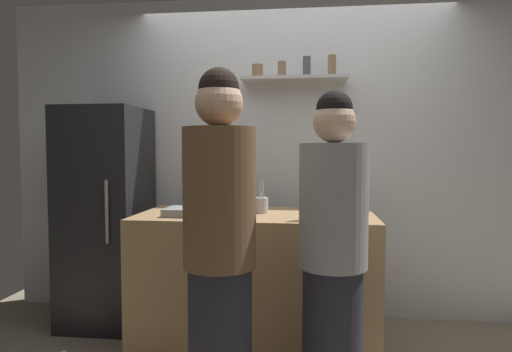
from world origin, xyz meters
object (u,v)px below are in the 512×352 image
refrigerator (106,216)px  person_brown_jacket (220,256)px  wine_bottle_pale_glass (344,199)px  wine_bottle_amber_glass (241,196)px  water_bottle_plastic (359,200)px  utensil_holder (261,205)px  person_grey_hoodie (333,259)px  wine_bottle_green_glass (315,202)px  baking_pan (192,212)px

refrigerator → person_brown_jacket: size_ratio=0.97×
refrigerator → wine_bottle_pale_glass: bearing=-16.2°
wine_bottle_pale_glass → wine_bottle_amber_glass: size_ratio=0.93×
person_brown_jacket → water_bottle_plastic: bearing=-55.7°
wine_bottle_pale_glass → person_brown_jacket: 1.00m
wine_bottle_pale_glass → utensil_holder: bearing=161.7°
utensil_holder → water_bottle_plastic: water_bottle_plastic is taller
wine_bottle_pale_glass → person_grey_hoodie: size_ratio=0.19×
person_grey_hoodie → wine_bottle_green_glass: bearing=-82.8°
water_bottle_plastic → person_brown_jacket: bearing=-131.3°
person_brown_jacket → person_grey_hoodie: person_brown_jacket is taller
baking_pan → wine_bottle_green_glass: wine_bottle_green_glass is taller
wine_bottle_pale_glass → wine_bottle_green_glass: bearing=-154.8°
wine_bottle_pale_glass → person_grey_hoodie: bearing=-99.7°
baking_pan → wine_bottle_pale_glass: size_ratio=1.10×
wine_bottle_pale_glass → water_bottle_plastic: size_ratio=1.28×
wine_bottle_pale_glass → person_grey_hoodie: person_grey_hoodie is taller
wine_bottle_pale_glass → person_grey_hoodie: 0.61m
wine_bottle_green_glass → refrigerator: bearing=159.4°
wine_bottle_amber_glass → water_bottle_plastic: (0.74, 0.06, -0.02)m
utensil_holder → wine_bottle_amber_glass: size_ratio=0.66×
wine_bottle_green_glass → person_brown_jacket: bearing=-123.6°
person_grey_hoodie → wine_bottle_pale_glass: bearing=-102.8°
refrigerator → utensil_holder: refrigerator is taller
wine_bottle_green_glass → person_brown_jacket: (-0.45, -0.67, -0.19)m
wine_bottle_green_glass → person_brown_jacket: 0.83m
utensil_holder → wine_bottle_green_glass: (0.36, -0.26, 0.06)m
wine_bottle_amber_glass → baking_pan: bearing=-178.4°
water_bottle_plastic → person_grey_hoodie: (-0.20, -0.62, -0.23)m
water_bottle_plastic → wine_bottle_green_glass: bearing=-150.9°
refrigerator → person_grey_hoodie: bearing=-32.3°
refrigerator → person_grey_hoodie: (1.70, -1.07, -0.03)m
water_bottle_plastic → person_brown_jacket: person_brown_jacket is taller
baking_pan → wine_bottle_green_glass: size_ratio=1.16×
baking_pan → person_brown_jacket: person_brown_jacket is taller
person_brown_jacket → wine_bottle_pale_glass: bearing=-54.1°
baking_pan → water_bottle_plastic: (1.06, 0.07, 0.08)m
utensil_holder → wine_bottle_amber_glass: (-0.11, -0.17, 0.08)m
refrigerator → wine_bottle_amber_glass: bearing=-24.0°
wine_bottle_amber_glass → wine_bottle_pale_glass: bearing=-0.9°
refrigerator → person_grey_hoodie: refrigerator is taller
utensil_holder → person_brown_jacket: person_brown_jacket is taller
baking_pan → utensil_holder: bearing=22.7°
refrigerator → person_grey_hoodie: 2.01m
baking_pan → person_grey_hoodie: size_ratio=0.21×
utensil_holder → wine_bottle_green_glass: 0.45m
baking_pan → refrigerator: bearing=147.9°
utensil_holder → refrigerator: bearing=164.7°
wine_bottle_green_glass → person_brown_jacket: person_brown_jacket is taller
baking_pan → person_grey_hoodie: 1.04m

